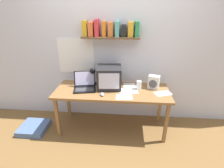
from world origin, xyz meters
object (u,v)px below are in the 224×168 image
crt_monitor (109,77)px  desk_lamp (93,73)px  computer_mouse (102,94)px  printed_handout (163,93)px  loose_paper_near_monitor (129,91)px  loose_paper_near_laptop (124,97)px  floor_cushion (34,128)px  corner_desk (112,94)px  laptop (85,85)px  open_notebook (130,85)px  space_heater (154,82)px  juice_glass (139,86)px

crt_monitor → desk_lamp: (-0.27, 0.08, 0.03)m
computer_mouse → printed_handout: size_ratio=0.41×
loose_paper_near_monitor → loose_paper_near_laptop: bearing=-109.1°
printed_handout → floor_cushion: 2.13m
desk_lamp → printed_handout: desk_lamp is taller
corner_desk → computer_mouse: size_ratio=15.14×
corner_desk → desk_lamp: bearing=151.5°
floor_cushion → printed_handout: bearing=3.1°
desk_lamp → loose_paper_near_laptop: desk_lamp is taller
laptop → open_notebook: 0.71m
printed_handout → floor_cushion: bearing=-176.9°
loose_paper_near_monitor → space_heater: bearing=20.4°
loose_paper_near_monitor → floor_cushion: 1.67m
space_heater → printed_handout: (0.12, -0.18, -0.10)m
space_heater → printed_handout: bearing=-36.7°
computer_mouse → open_notebook: 0.53m
juice_glass → open_notebook: juice_glass is taller
crt_monitor → printed_handout: crt_monitor is taller
crt_monitor → printed_handout: bearing=-15.5°
corner_desk → floor_cushion: (-1.27, -0.17, -0.60)m
corner_desk → desk_lamp: size_ratio=5.98×
space_heater → printed_handout: 0.24m
laptop → loose_paper_near_monitor: 0.68m
desk_lamp → computer_mouse: (0.19, -0.35, -0.18)m
juice_glass → laptop: bearing=-177.5°
desk_lamp → computer_mouse: bearing=-63.5°
laptop → open_notebook: laptop is taller
crt_monitor → juice_glass: size_ratio=2.90×
laptop → computer_mouse: (0.30, -0.21, -0.05)m
juice_glass → loose_paper_near_laptop: size_ratio=0.58×
computer_mouse → open_notebook: computer_mouse is taller
open_notebook → loose_paper_near_monitor: 0.20m
open_notebook → loose_paper_near_monitor: size_ratio=0.76×
open_notebook → printed_handout: size_ratio=0.77×
corner_desk → crt_monitor: crt_monitor is taller
laptop → space_heater: (1.06, 0.09, 0.04)m
space_heater → computer_mouse: bearing=-138.7°
loose_paper_near_monitor → floor_cushion: loose_paper_near_monitor is taller
computer_mouse → loose_paper_near_laptop: computer_mouse is taller
desk_lamp → printed_handout: size_ratio=1.04×
printed_handout → floor_cushion: size_ratio=0.66×
juice_glass → loose_paper_near_laptop: bearing=-128.4°
crt_monitor → loose_paper_near_monitor: bearing=-25.6°
loose_paper_near_laptop → open_notebook: (0.08, 0.39, 0.00)m
juice_glass → floor_cushion: bearing=-172.2°
desk_lamp → printed_handout: 1.11m
crt_monitor → floor_cushion: size_ratio=0.92×
juice_glass → computer_mouse: size_ratio=1.18×
space_heater → loose_paper_near_laptop: space_heater is taller
loose_paper_near_monitor → printed_handout: bearing=-4.3°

